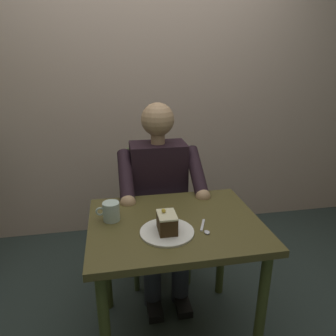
# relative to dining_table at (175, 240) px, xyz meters

# --- Properties ---
(ground_plane) EXTENTS (14.00, 14.00, 0.00)m
(ground_plane) POSITION_rel_dining_table_xyz_m (0.00, 0.00, -0.62)
(ground_plane) COLOR #2E3A36
(cafe_rear_panel) EXTENTS (6.40, 0.12, 3.00)m
(cafe_rear_panel) POSITION_rel_dining_table_xyz_m (0.00, -1.32, 0.88)
(cafe_rear_panel) COLOR beige
(cafe_rear_panel) RESTS_ON ground
(dining_table) EXTENTS (0.86, 0.67, 0.73)m
(dining_table) POSITION_rel_dining_table_xyz_m (0.00, 0.00, 0.00)
(dining_table) COLOR #4D4521
(dining_table) RESTS_ON ground
(chair) EXTENTS (0.42, 0.42, 0.91)m
(chair) POSITION_rel_dining_table_xyz_m (0.00, -0.65, -0.12)
(chair) COLOR #44532F
(chair) RESTS_ON ground
(seated_person) EXTENTS (0.53, 0.58, 1.25)m
(seated_person) POSITION_rel_dining_table_xyz_m (0.00, -0.47, 0.03)
(seated_person) COLOR black
(seated_person) RESTS_ON ground
(dessert_plate) EXTENTS (0.25, 0.25, 0.01)m
(dessert_plate) POSITION_rel_dining_table_xyz_m (0.06, 0.10, 0.11)
(dessert_plate) COLOR white
(dessert_plate) RESTS_ON dining_table
(cake_slice) EXTENTS (0.08, 0.12, 0.11)m
(cake_slice) POSITION_rel_dining_table_xyz_m (0.06, 0.10, 0.16)
(cake_slice) COLOR #362410
(cake_slice) RESTS_ON dessert_plate
(coffee_cup) EXTENTS (0.12, 0.08, 0.10)m
(coffee_cup) POSITION_rel_dining_table_xyz_m (0.31, -0.07, 0.16)
(coffee_cup) COLOR silver
(coffee_cup) RESTS_ON dining_table
(dessert_spoon) EXTENTS (0.05, 0.14, 0.01)m
(dessert_spoon) POSITION_rel_dining_table_xyz_m (-0.12, 0.10, 0.11)
(dessert_spoon) COLOR silver
(dessert_spoon) RESTS_ON dining_table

